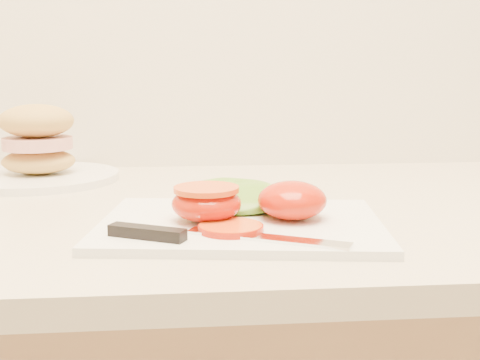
{
  "coord_description": "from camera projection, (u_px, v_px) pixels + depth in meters",
  "views": [
    {
      "loc": [
        -0.61,
        0.88,
        1.11
      ],
      "look_at": [
        -0.55,
        1.56,
        0.99
      ],
      "focal_mm": 45.0,
      "sensor_mm": 36.0,
      "label": 1
    }
  ],
  "objects": [
    {
      "name": "sandwich_plate",
      "position": [
        38.0,
        153.0,
        0.98
      ],
      "size": [
        0.25,
        0.25,
        0.12
      ],
      "rotation": [
        0.0,
        0.0,
        0.26
      ],
      "color": "white",
      "rests_on": "counter"
    },
    {
      "name": "tomato_half_cut",
      "position": [
        207.0,
        202.0,
        0.68
      ],
      "size": [
        0.08,
        0.08,
        0.04
      ],
      "color": "red",
      "rests_on": "cutting_board"
    },
    {
      "name": "cutting_board",
      "position": [
        241.0,
        225.0,
        0.69
      ],
      "size": [
        0.34,
        0.27,
        0.01
      ],
      "primitive_type": "cube",
      "rotation": [
        0.0,
        0.0,
        -0.13
      ],
      "color": "white",
      "rests_on": "counter"
    },
    {
      "name": "tomato_slice_0",
      "position": [
        231.0,
        228.0,
        0.64
      ],
      "size": [
        0.07,
        0.07,
        0.01
      ],
      "primitive_type": "cylinder",
      "color": "orange",
      "rests_on": "cutting_board"
    },
    {
      "name": "lettuce_leaf_0",
      "position": [
        232.0,
        196.0,
        0.75
      ],
      "size": [
        0.18,
        0.15,
        0.03
      ],
      "primitive_type": "ellipsoid",
      "rotation": [
        0.0,
        0.0,
        -0.47
      ],
      "color": "#579C29",
      "rests_on": "cutting_board"
    },
    {
      "name": "tomato_half_dome",
      "position": [
        292.0,
        200.0,
        0.69
      ],
      "size": [
        0.08,
        0.08,
        0.04
      ],
      "primitive_type": "ellipsoid",
      "color": "red",
      "rests_on": "cutting_board"
    },
    {
      "name": "knife",
      "position": [
        194.0,
        235.0,
        0.61
      ],
      "size": [
        0.24,
        0.1,
        0.01
      ],
      "rotation": [
        0.0,
        0.0,
        -0.46
      ],
      "color": "silver",
      "rests_on": "cutting_board"
    }
  ]
}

